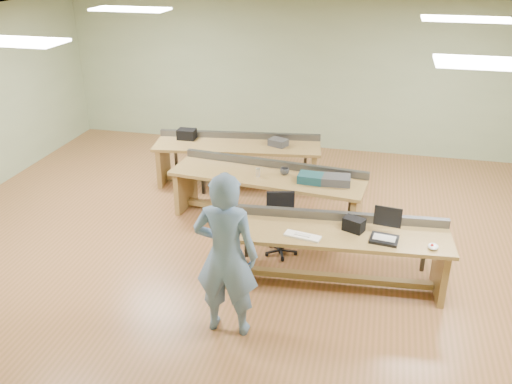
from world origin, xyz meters
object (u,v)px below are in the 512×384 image
workbench_mid (268,186)px  camera_bag (354,225)px  person (226,256)px  parts_bin_teal (311,178)px  laptop_base (384,239)px  drinks_can (258,172)px  workbench_front (334,245)px  mug (285,171)px  parts_bin_grey (335,180)px  task_chair (281,232)px  workbench_back (238,154)px

workbench_mid → camera_bag: 2.02m
person → parts_bin_teal: 2.60m
laptop_base → drinks_can: size_ratio=2.56×
camera_bag → workbench_mid: bearing=156.8°
laptop_base → workbench_front: bearing=177.1°
workbench_mid → laptop_base: 2.39m
workbench_mid → laptop_base: workbench_mid is taller
parts_bin_teal → mug: 0.46m
workbench_mid → mug: bearing=18.2°
parts_bin_teal → mug: bearing=156.8°
parts_bin_grey → camera_bag: bearing=-74.8°
person → laptop_base: person is taller
workbench_front → person: (-1.04, -1.16, 0.39)m
workbench_front → parts_bin_teal: bearing=105.0°
camera_bag → task_chair: (-1.00, 0.54, -0.52)m
laptop_base → drinks_can: 2.41m
workbench_mid → person: (0.12, -2.67, 0.39)m
workbench_back → parts_bin_grey: (1.81, -1.30, 0.25)m
person → workbench_back: bearing=-77.7°
camera_bag → person: bearing=-112.6°
workbench_mid → parts_bin_grey: 1.05m
drinks_can → workbench_back: bearing=117.3°
camera_bag → workbench_front: bearing=-142.4°
person → task_chair: size_ratio=2.23×
parts_bin_grey → parts_bin_teal: bearing=-177.2°
workbench_mid → parts_bin_teal: 0.72m
workbench_front → task_chair: (-0.77, 0.59, -0.24)m
workbench_back → laptop_base: (2.54, -2.80, 0.21)m
laptop_base → mug: size_ratio=2.37×
camera_bag → mug: size_ratio=1.81×
workbench_back → camera_bag: 3.43m
person → mug: 2.73m
parts_bin_teal → mug: size_ratio=2.59×
person → camera_bag: (1.26, 1.22, -0.12)m
laptop_base → workbench_mid: bearing=144.5°
workbench_back → parts_bin_grey: bearing=-43.5°
workbench_back → laptop_base: 3.79m
person → parts_bin_teal: person is taller
laptop_base → task_chair: task_chair is taller
parts_bin_teal → parts_bin_grey: 0.35m
task_chair → workbench_back: bearing=103.9°
camera_bag → parts_bin_grey: size_ratio=0.56×
workbench_front → laptop_base: size_ratio=8.75×
workbench_mid → laptop_base: size_ratio=9.31×
task_chair → person: bearing=-113.8°
workbench_mid → task_chair: workbench_mid is taller
workbench_mid → drinks_can: (-0.13, -0.10, 0.25)m
workbench_back → drinks_can: (0.67, -1.29, 0.26)m
workbench_front → mug: bearing=115.6°
workbench_front → parts_bin_grey: size_ratio=6.39×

